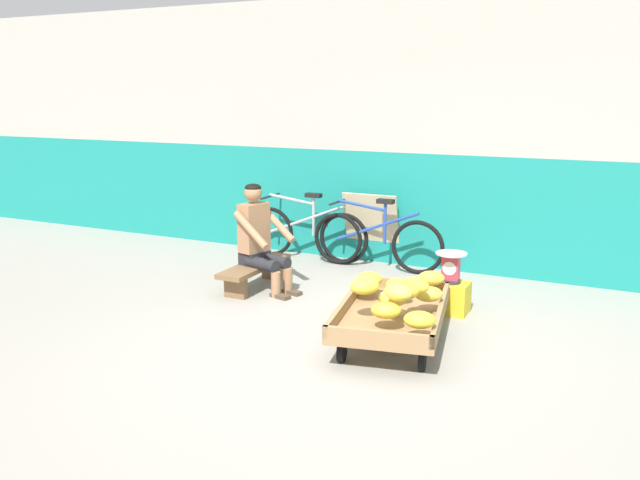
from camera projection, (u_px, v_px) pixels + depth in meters
ground_plane at (323, 360)px, 5.20m from camera, size 80.00×80.00×0.00m
back_wall at (443, 134)px, 7.67m from camera, size 16.00×0.30×3.20m
banana_cart at (392, 316)px, 5.51m from camera, size 1.10×1.57×0.36m
banana_pile at (398, 291)px, 5.42m from camera, size 1.03×1.38×0.26m
low_bench at (255, 270)px, 7.07m from camera, size 0.31×1.10×0.27m
vendor_seated at (260, 238)px, 6.94m from camera, size 0.73×0.58×1.14m
plastic_crate at (449, 297)px, 6.29m from camera, size 0.36×0.28×0.30m
weighing_scale at (451, 267)px, 6.23m from camera, size 0.30×0.30×0.29m
bicycle_near_left at (306, 232)px, 8.24m from camera, size 1.66×0.48×0.86m
bicycle_far_left at (376, 240)px, 7.80m from camera, size 1.66×0.48×0.86m
sign_board at (372, 228)px, 8.11m from camera, size 0.70×0.26×0.88m
shopping_bag at (430, 313)px, 5.93m from camera, size 0.18×0.12×0.24m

